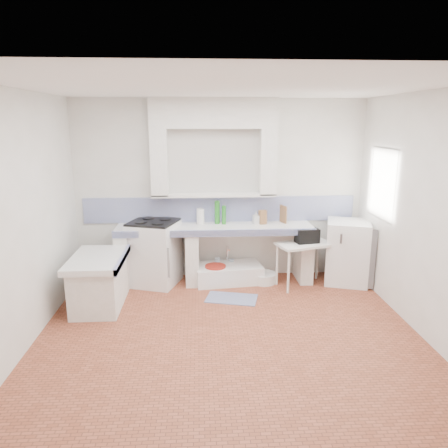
{
  "coord_description": "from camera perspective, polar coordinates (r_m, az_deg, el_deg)",
  "views": [
    {
      "loc": [
        -0.33,
        -4.52,
        2.46
      ],
      "look_at": [
        0.0,
        1.0,
        1.1
      ],
      "focal_mm": 33.66,
      "sensor_mm": 36.0,
      "label": 1
    }
  ],
  "objects": [
    {
      "name": "stove",
      "position": [
        6.55,
        -9.44,
        -3.96
      ],
      "size": [
        0.85,
        0.84,
        0.96
      ],
      "primitive_type": "cube",
      "rotation": [
        0.0,
        0.0,
        -0.32
      ],
      "color": "white",
      "rests_on": "ground"
    },
    {
      "name": "soap_bottle",
      "position": [
        6.55,
        4.37,
        0.9
      ],
      "size": [
        0.11,
        0.11,
        0.2
      ],
      "primitive_type": "imported",
      "rotation": [
        0.0,
        0.0,
        0.21
      ],
      "color": "white",
      "rests_on": "counter_slab"
    },
    {
      "name": "wall_back",
      "position": [
        6.62,
        -0.52,
        4.58
      ],
      "size": [
        4.5,
        0.0,
        4.5
      ],
      "primitive_type": "plane",
      "rotation": [
        1.57,
        0.0,
        0.0
      ],
      "color": "white",
      "rests_on": "ground"
    },
    {
      "name": "sink",
      "position": [
        6.64,
        0.58,
        -6.82
      ],
      "size": [
        1.08,
        0.67,
        0.25
      ],
      "primitive_type": "cube",
      "rotation": [
        0.0,
        0.0,
        0.12
      ],
      "color": "white",
      "rests_on": "ground"
    },
    {
      "name": "water_bottle_b",
      "position": [
        6.8,
        1.02,
        -6.04
      ],
      "size": [
        0.08,
        0.08,
        0.31
      ],
      "primitive_type": "cylinder",
      "rotation": [
        0.0,
        0.0,
        -0.01
      ],
      "color": "silver",
      "rests_on": "ground"
    },
    {
      "name": "fridge",
      "position": [
        6.79,
        16.35,
        -3.66
      ],
      "size": [
        0.79,
        0.79,
        0.97
      ],
      "primitive_type": "cube",
      "rotation": [
        0.0,
        0.0,
        -0.3
      ],
      "color": "white",
      "rests_on": "ground"
    },
    {
      "name": "wall_front",
      "position": [
        2.76,
        3.8,
        -8.79
      ],
      "size": [
        4.5,
        0.0,
        4.5
      ],
      "primitive_type": "plane",
      "rotation": [
        -1.57,
        0.0,
        0.0
      ],
      "color": "white",
      "rests_on": "ground"
    },
    {
      "name": "knife_block",
      "position": [
        6.55,
        5.26,
        0.94
      ],
      "size": [
        0.13,
        0.12,
        0.22
      ],
      "primitive_type": "cube",
      "rotation": [
        0.0,
        0.0,
        0.32
      ],
      "color": "#99683D",
      "rests_on": "counter_slab"
    },
    {
      "name": "alcove_mass",
      "position": [
        6.4,
        -1.41,
        14.83
      ],
      "size": [
        1.9,
        0.25,
        0.45
      ],
      "primitive_type": "cube",
      "color": "white",
      "rests_on": "ground"
    },
    {
      "name": "ceiling",
      "position": [
        4.55,
        0.8,
        18.11
      ],
      "size": [
        4.5,
        4.5,
        0.0
      ],
      "primitive_type": "plane",
      "rotation": [
        3.14,
        0.0,
        0.0
      ],
      "color": "white",
      "rests_on": "ground"
    },
    {
      "name": "counter_pier_right",
      "position": [
        6.75,
        10.74,
        -4.12
      ],
      "size": [
        0.2,
        0.55,
        0.82
      ],
      "primitive_type": "cube",
      "color": "white",
      "rests_on": "ground"
    },
    {
      "name": "peninsula_base",
      "position": [
        5.99,
        -16.55,
        -7.82
      ],
      "size": [
        0.6,
        1.0,
        0.62
      ],
      "primitive_type": "cube",
      "color": "white",
      "rests_on": "ground"
    },
    {
      "name": "backsplash",
      "position": [
        6.66,
        -0.51,
        2.01
      ],
      "size": [
        4.27,
        0.03,
        0.4
      ],
      "primitive_type": "cube",
      "color": "navy",
      "rests_on": "ground"
    },
    {
      "name": "bucket_red",
      "position": [
        6.53,
        -1.17,
        -6.91
      ],
      "size": [
        0.4,
        0.4,
        0.3
      ],
      "primitive_type": "cylinder",
      "rotation": [
        0.0,
        0.0,
        0.29
      ],
      "color": "#AA2316",
      "rests_on": "ground"
    },
    {
      "name": "counter_pier_left",
      "position": [
        6.65,
        -13.42,
        -4.53
      ],
      "size": [
        0.2,
        0.55,
        0.82
      ],
      "primitive_type": "cube",
      "color": "white",
      "rests_on": "ground"
    },
    {
      "name": "green_bottle_a",
      "position": [
        6.53,
        -0.93,
        1.6
      ],
      "size": [
        0.09,
        0.09,
        0.36
      ],
      "primitive_type": "cylinder",
      "rotation": [
        0.0,
        0.0,
        -0.09
      ],
      "color": "#247C21",
      "rests_on": "counter_slab"
    },
    {
      "name": "peninsula_top",
      "position": [
        5.87,
        -16.79,
        -4.64
      ],
      "size": [
        0.7,
        1.1,
        0.08
      ],
      "primitive_type": "cube",
      "color": "white",
      "rests_on": "ground"
    },
    {
      "name": "wall_right",
      "position": [
        5.32,
        25.72,
        0.93
      ],
      "size": [
        0.0,
        4.5,
        4.5
      ],
      "primitive_type": "plane",
      "rotation": [
        1.57,
        0.0,
        -1.57
      ],
      "color": "white",
      "rests_on": "ground"
    },
    {
      "name": "window_frame",
      "position": [
        6.41,
        22.16,
        5.08
      ],
      "size": [
        0.35,
        0.86,
        1.06
      ],
      "primitive_type": "cube",
      "color": "#341F10",
      "rests_on": "ground"
    },
    {
      "name": "counter_slab",
      "position": [
        6.43,
        -1.27,
        -0.61
      ],
      "size": [
        3.0,
        0.6,
        0.08
      ],
      "primitive_type": "cube",
      "color": "white",
      "rests_on": "ground"
    },
    {
      "name": "bucket_blue",
      "position": [
        6.62,
        2.84,
        -6.78
      ],
      "size": [
        0.36,
        0.36,
        0.27
      ],
      "primitive_type": "cylinder",
      "rotation": [
        0.0,
        0.0,
        0.33
      ],
      "color": "blue",
      "rests_on": "ground"
    },
    {
      "name": "peninsula_lip",
      "position": [
        5.81,
        -13.61,
        -4.65
      ],
      "size": [
        0.04,
        1.1,
        0.1
      ],
      "primitive_type": "cube",
      "color": "navy",
      "rests_on": "ground"
    },
    {
      "name": "cutting_board",
      "position": [
        6.66,
        8.04,
        1.34
      ],
      "size": [
        0.08,
        0.2,
        0.27
      ],
      "primitive_type": "cube",
      "rotation": [
        0.0,
        0.0,
        0.31
      ],
      "color": "#99683D",
      "rests_on": "counter_slab"
    },
    {
      "name": "basin_white",
      "position": [
        6.65,
        5.4,
        -7.26
      ],
      "size": [
        0.42,
        0.42,
        0.15
      ],
      "primitive_type": "cylinder",
      "rotation": [
        0.0,
        0.0,
        -0.07
      ],
      "color": "white",
      "rests_on": "ground"
    },
    {
      "name": "counter_pier_mid",
      "position": [
        6.55,
        -4.31,
        -4.47
      ],
      "size": [
        0.2,
        0.55,
        0.82
      ],
      "primitive_type": "cube",
      "color": "white",
      "rests_on": "ground"
    },
    {
      "name": "water_bottle_a",
      "position": [
        6.78,
        -0.91,
        -5.98
      ],
      "size": [
        0.12,
        0.12,
        0.33
      ],
      "primitive_type": "cylinder",
      "rotation": [
        0.0,
        0.0,
        0.38
      ],
      "color": "silver",
      "rests_on": "ground"
    },
    {
      "name": "black_bag",
      "position": [
        6.42,
        11.22,
        -1.58
      ],
      "size": [
        0.37,
        0.25,
        0.21
      ],
      "primitive_type": "cube",
      "rotation": [
        0.0,
        0.0,
        0.19
      ],
      "color": "black",
      "rests_on": "side_table"
    },
    {
      "name": "wall_left",
      "position": [
        5.03,
        -25.78,
        0.25
      ],
      "size": [
        0.0,
        4.5,
        4.5
      ],
      "primitive_type": "plane",
      "rotation": [
        1.57,
        0.0,
        1.57
      ],
      "color": "white",
      "rests_on": "ground"
    },
    {
      "name": "counter_lip",
      "position": [
        6.16,
        -1.16,
        -1.25
      ],
      "size": [
        3.0,
        0.04,
        0.1
      ],
      "primitive_type": "cube",
      "color": "navy",
      "rests_on": "ground"
    },
    {
      "name": "bucket_orange",
      "position": [
        6.61,
        1.77,
        -6.9
      ],
      "size": [
        0.31,
        0.31,
        0.24
      ],
      "primitive_type": "cylinder",
      "rotation": [
        0.0,
        0.0,
        0.18
      ],
      "color": "orange",
      "rests_on": "ground"
    },
    {
      "name": "lace_valance",
      "position": [
        6.31,
        21.27,
        8.52
      ],
      "size": [
        0.01,
        0.84,
        0.24
      ],
      "primitive_type": "cube",
      "color": "white",
      "rests_on": "ground"
    },
    {
      "name": "green_bottle_b",
      "position": [
        6.5,
        -0.01,
        1.24
      ],
      "size": [
        0.07,
        0.07,
        0.29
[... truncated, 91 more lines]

